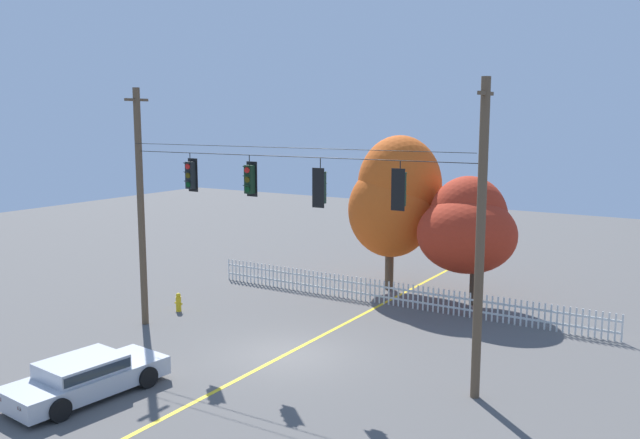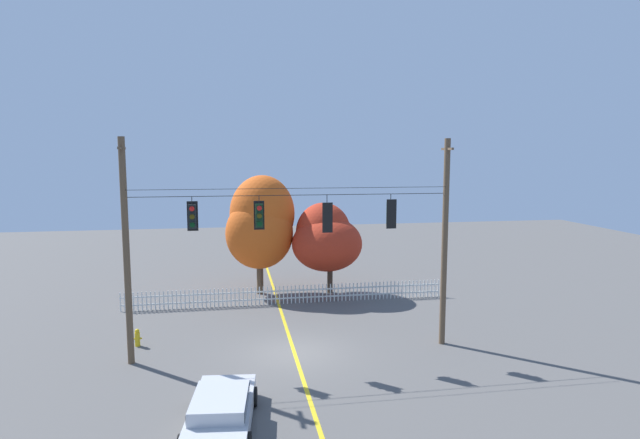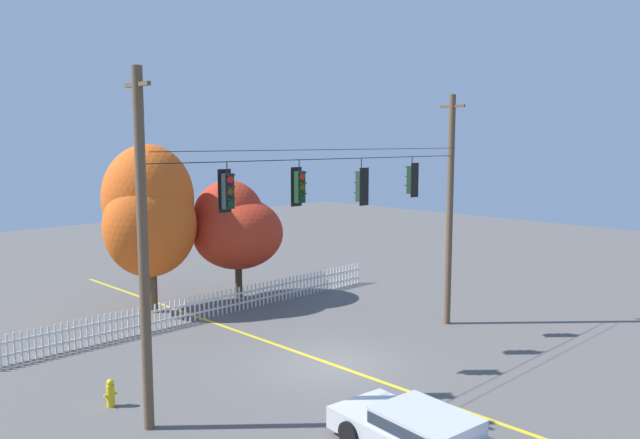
{
  "view_description": "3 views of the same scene",
  "coord_description": "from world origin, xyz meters",
  "px_view_note": "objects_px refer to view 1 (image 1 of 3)",
  "views": [
    {
      "loc": [
        12.53,
        -18.03,
        7.99
      ],
      "look_at": [
        0.59,
        1.29,
        4.53
      ],
      "focal_mm": 37.86,
      "sensor_mm": 36.0,
      "label": 1
    },
    {
      "loc": [
        -2.51,
        -21.12,
        8.34
      ],
      "look_at": [
        1.42,
        1.82,
        5.47
      ],
      "focal_mm": 29.17,
      "sensor_mm": 36.0,
      "label": 2
    },
    {
      "loc": [
        -14.21,
        -13.94,
        7.27
      ],
      "look_at": [
        0.84,
        1.39,
        4.6
      ],
      "focal_mm": 35.28,
      "sensor_mm": 36.0,
      "label": 3
    }
  ],
  "objects_px": {
    "traffic_signal_eastbound_side": "(191,175)",
    "fire_hydrant": "(179,302)",
    "autumn_maple_near_fence": "(394,199)",
    "autumn_maple_mid": "(467,228)",
    "parked_car": "(85,376)",
    "traffic_signal_westbound_side": "(400,189)",
    "traffic_signal_southbound_primary": "(320,187)",
    "traffic_signal_northbound_secondary": "(250,179)"
  },
  "relations": [
    {
      "from": "traffic_signal_northbound_secondary",
      "to": "traffic_signal_eastbound_side",
      "type": "bearing_deg",
      "value": 180.0
    },
    {
      "from": "traffic_signal_eastbound_side",
      "to": "parked_car",
      "type": "xyz_separation_m",
      "value": [
        1.1,
        -5.84,
        -5.33
      ]
    },
    {
      "from": "autumn_maple_near_fence",
      "to": "parked_car",
      "type": "relative_size",
      "value": 1.5
    },
    {
      "from": "autumn_maple_near_fence",
      "to": "autumn_maple_mid",
      "type": "distance_m",
      "value": 4.02
    },
    {
      "from": "traffic_signal_eastbound_side",
      "to": "fire_hydrant",
      "type": "height_order",
      "value": "traffic_signal_eastbound_side"
    },
    {
      "from": "traffic_signal_northbound_secondary",
      "to": "parked_car",
      "type": "distance_m",
      "value": 8.05
    },
    {
      "from": "traffic_signal_westbound_side",
      "to": "autumn_maple_near_fence",
      "type": "bearing_deg",
      "value": 116.25
    },
    {
      "from": "autumn_maple_near_fence",
      "to": "autumn_maple_mid",
      "type": "relative_size",
      "value": 1.3
    },
    {
      "from": "traffic_signal_eastbound_side",
      "to": "parked_car",
      "type": "distance_m",
      "value": 7.98
    },
    {
      "from": "autumn_maple_near_fence",
      "to": "fire_hydrant",
      "type": "xyz_separation_m",
      "value": [
        -5.91,
        -8.12,
        -3.84
      ]
    },
    {
      "from": "traffic_signal_northbound_secondary",
      "to": "autumn_maple_near_fence",
      "type": "distance_m",
      "value": 10.21
    },
    {
      "from": "traffic_signal_westbound_side",
      "to": "parked_car",
      "type": "distance_m",
      "value": 10.61
    },
    {
      "from": "autumn_maple_near_fence",
      "to": "fire_hydrant",
      "type": "height_order",
      "value": "autumn_maple_near_fence"
    },
    {
      "from": "traffic_signal_northbound_secondary",
      "to": "traffic_signal_westbound_side",
      "type": "relative_size",
      "value": 0.96
    },
    {
      "from": "parked_car",
      "to": "traffic_signal_southbound_primary",
      "type": "bearing_deg",
      "value": 53.14
    },
    {
      "from": "traffic_signal_eastbound_side",
      "to": "traffic_signal_southbound_primary",
      "type": "bearing_deg",
      "value": -0.21
    },
    {
      "from": "traffic_signal_eastbound_side",
      "to": "parked_car",
      "type": "relative_size",
      "value": 0.29
    },
    {
      "from": "traffic_signal_eastbound_side",
      "to": "autumn_maple_near_fence",
      "type": "height_order",
      "value": "autumn_maple_near_fence"
    },
    {
      "from": "traffic_signal_southbound_primary",
      "to": "traffic_signal_westbound_side",
      "type": "height_order",
      "value": "same"
    },
    {
      "from": "autumn_maple_near_fence",
      "to": "fire_hydrant",
      "type": "bearing_deg",
      "value": -126.04
    },
    {
      "from": "traffic_signal_westbound_side",
      "to": "autumn_maple_mid",
      "type": "bearing_deg",
      "value": 96.96
    },
    {
      "from": "traffic_signal_westbound_side",
      "to": "parked_car",
      "type": "xyz_separation_m",
      "value": [
        -7.12,
        -5.82,
        -5.28
      ]
    },
    {
      "from": "fire_hydrant",
      "to": "traffic_signal_southbound_primary",
      "type": "bearing_deg",
      "value": -13.52
    },
    {
      "from": "traffic_signal_westbound_side",
      "to": "autumn_maple_mid",
      "type": "distance_m",
      "value": 9.67
    },
    {
      "from": "fire_hydrant",
      "to": "traffic_signal_eastbound_side",
      "type": "bearing_deg",
      "value": -36.05
    },
    {
      "from": "traffic_signal_eastbound_side",
      "to": "traffic_signal_southbound_primary",
      "type": "relative_size",
      "value": 0.89
    },
    {
      "from": "autumn_maple_mid",
      "to": "fire_hydrant",
      "type": "relative_size",
      "value": 7.04
    },
    {
      "from": "traffic_signal_southbound_primary",
      "to": "autumn_maple_near_fence",
      "type": "relative_size",
      "value": 0.22
    },
    {
      "from": "parked_car",
      "to": "fire_hydrant",
      "type": "distance_m",
      "value": 8.64
    },
    {
      "from": "autumn_maple_near_fence",
      "to": "parked_car",
      "type": "bearing_deg",
      "value": -97.72
    },
    {
      "from": "traffic_signal_southbound_primary",
      "to": "autumn_maple_mid",
      "type": "bearing_deg",
      "value": 80.05
    },
    {
      "from": "traffic_signal_westbound_side",
      "to": "traffic_signal_eastbound_side",
      "type": "bearing_deg",
      "value": 179.86
    },
    {
      "from": "traffic_signal_southbound_primary",
      "to": "parked_car",
      "type": "bearing_deg",
      "value": -126.86
    },
    {
      "from": "parked_car",
      "to": "traffic_signal_eastbound_side",
      "type": "bearing_deg",
      "value": 100.64
    },
    {
      "from": "fire_hydrant",
      "to": "traffic_signal_northbound_secondary",
      "type": "bearing_deg",
      "value": -19.99
    },
    {
      "from": "traffic_signal_eastbound_side",
      "to": "autumn_maple_mid",
      "type": "height_order",
      "value": "traffic_signal_eastbound_side"
    },
    {
      "from": "traffic_signal_northbound_secondary",
      "to": "autumn_maple_near_fence",
      "type": "bearing_deg",
      "value": 86.61
    },
    {
      "from": "traffic_signal_northbound_secondary",
      "to": "autumn_maple_mid",
      "type": "bearing_deg",
      "value": 64.38
    },
    {
      "from": "parked_car",
      "to": "fire_hydrant",
      "type": "xyz_separation_m",
      "value": [
        -3.75,
        7.78,
        -0.22
      ]
    },
    {
      "from": "traffic_signal_northbound_secondary",
      "to": "parked_car",
      "type": "relative_size",
      "value": 0.29
    },
    {
      "from": "traffic_signal_northbound_secondary",
      "to": "traffic_signal_southbound_primary",
      "type": "relative_size",
      "value": 0.9
    },
    {
      "from": "traffic_signal_northbound_secondary",
      "to": "parked_car",
      "type": "bearing_deg",
      "value": -104.95
    }
  ]
}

